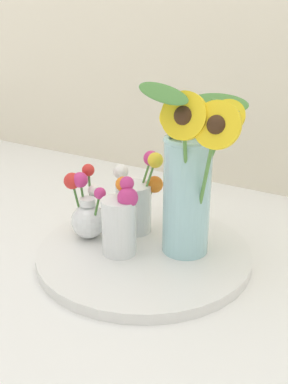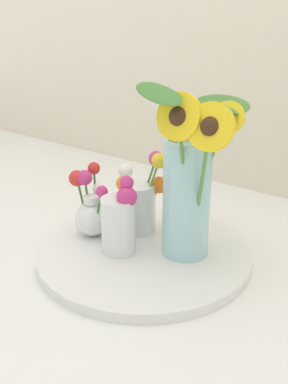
{
  "view_description": "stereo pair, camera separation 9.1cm",
  "coord_description": "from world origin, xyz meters",
  "px_view_note": "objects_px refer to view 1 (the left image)",
  "views": [
    {
      "loc": [
        0.42,
        -0.67,
        0.49
      ],
      "look_at": [
        -0.02,
        0.05,
        0.15
      ],
      "focal_mm": 42.0,
      "sensor_mm": 36.0,
      "label": 1
    },
    {
      "loc": [
        0.5,
        -0.62,
        0.49
      ],
      "look_at": [
        -0.02,
        0.05,
        0.15
      ],
      "focal_mm": 42.0,
      "sensor_mm": 36.0,
      "label": 2
    }
  ],
  "objects_px": {
    "serving_tray": "(144,253)",
    "vase_small_center": "(120,221)",
    "mason_jar_sunflowers": "(190,180)",
    "vase_bulb_right": "(87,211)",
    "vase_small_back": "(136,201)"
  },
  "relations": [
    {
      "from": "vase_bulb_right",
      "to": "vase_small_back",
      "type": "relative_size",
      "value": 0.83
    },
    {
      "from": "mason_jar_sunflowers",
      "to": "vase_small_back",
      "type": "xyz_separation_m",
      "value": [
        -0.15,
        0.03,
        -0.09
      ]
    },
    {
      "from": "vase_small_center",
      "to": "serving_tray",
      "type": "bearing_deg",
      "value": 49.15
    },
    {
      "from": "vase_bulb_right",
      "to": "mason_jar_sunflowers",
      "type": "bearing_deg",
      "value": 13.58
    },
    {
      "from": "vase_bulb_right",
      "to": "vase_small_back",
      "type": "distance_m",
      "value": 0.11
    },
    {
      "from": "serving_tray",
      "to": "mason_jar_sunflowers",
      "type": "xyz_separation_m",
      "value": [
        0.08,
        0.04,
        0.17
      ]
    },
    {
      "from": "serving_tray",
      "to": "vase_bulb_right",
      "type": "relative_size",
      "value": 2.89
    },
    {
      "from": "vase_small_center",
      "to": "vase_bulb_right",
      "type": "distance_m",
      "value": 0.11
    },
    {
      "from": "mason_jar_sunflowers",
      "to": "serving_tray",
      "type": "bearing_deg",
      "value": -156.17
    },
    {
      "from": "serving_tray",
      "to": "vase_bulb_right",
      "type": "xyz_separation_m",
      "value": [
        -0.14,
        -0.02,
        0.07
      ]
    },
    {
      "from": "mason_jar_sunflowers",
      "to": "vase_small_center",
      "type": "height_order",
      "value": "mason_jar_sunflowers"
    },
    {
      "from": "serving_tray",
      "to": "vase_bulb_right",
      "type": "height_order",
      "value": "vase_bulb_right"
    },
    {
      "from": "mason_jar_sunflowers",
      "to": "vase_small_back",
      "type": "bearing_deg",
      "value": 168.43
    },
    {
      "from": "serving_tray",
      "to": "vase_small_center",
      "type": "distance_m",
      "value": 0.1
    },
    {
      "from": "mason_jar_sunflowers",
      "to": "vase_small_back",
      "type": "height_order",
      "value": "mason_jar_sunflowers"
    }
  ]
}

